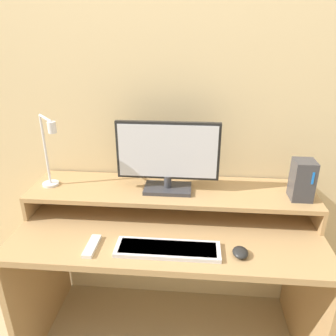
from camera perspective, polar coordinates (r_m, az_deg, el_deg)
name	(u,v)px	position (r m, az deg, el deg)	size (l,w,h in m)	color
wall_back	(175,95)	(1.67, 1.17, 12.56)	(6.00, 0.05, 2.50)	beige
desk	(169,259)	(1.67, 0.14, -15.49)	(1.40, 0.62, 0.71)	tan
monitor_shelf	(171,192)	(1.63, 0.58, -4.16)	(1.40, 0.33, 0.12)	tan
monitor	(168,156)	(1.53, -0.05, 2.08)	(0.48, 0.14, 0.34)	#38383D
desk_lamp	(49,154)	(1.64, -19.96, 2.36)	(0.16, 0.17, 0.37)	silver
router_dock	(302,180)	(1.61, 22.35, -1.93)	(0.09, 0.10, 0.19)	#3D3D42
keyboard	(168,249)	(1.40, -0.08, -13.92)	(0.44, 0.13, 0.02)	silver
mouse	(240,252)	(1.40, 12.49, -14.17)	(0.06, 0.08, 0.03)	black
remote_control	(92,246)	(1.45, -13.12, -13.10)	(0.04, 0.15, 0.02)	white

